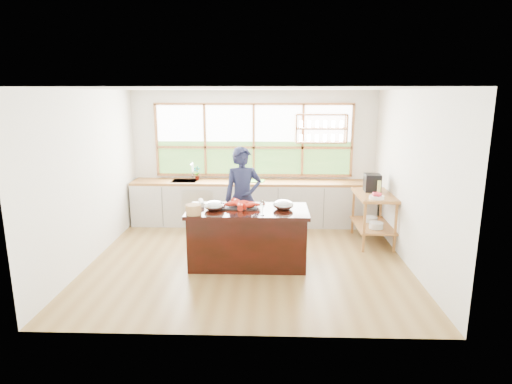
{
  "coord_description": "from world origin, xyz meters",
  "views": [
    {
      "loc": [
        0.34,
        -6.52,
        2.64
      ],
      "look_at": [
        0.12,
        0.15,
        1.09
      ],
      "focal_mm": 30.0,
      "sensor_mm": 36.0,
      "label": 1
    }
  ],
  "objects_px": {
    "cook": "(243,198)",
    "espresso_machine": "(372,183)",
    "wicker_basket": "(194,210)",
    "island": "(248,237)"
  },
  "relations": [
    {
      "from": "wicker_basket",
      "to": "espresso_machine",
      "type": "bearing_deg",
      "value": 28.74
    },
    {
      "from": "espresso_machine",
      "to": "island",
      "type": "bearing_deg",
      "value": -147.4
    },
    {
      "from": "cook",
      "to": "espresso_machine",
      "type": "distance_m",
      "value": 2.38
    },
    {
      "from": "espresso_machine",
      "to": "wicker_basket",
      "type": "height_order",
      "value": "espresso_machine"
    },
    {
      "from": "cook",
      "to": "wicker_basket",
      "type": "height_order",
      "value": "cook"
    },
    {
      "from": "cook",
      "to": "wicker_basket",
      "type": "relative_size",
      "value": 7.6
    },
    {
      "from": "cook",
      "to": "wicker_basket",
      "type": "distance_m",
      "value": 1.27
    },
    {
      "from": "island",
      "to": "espresso_machine",
      "type": "height_order",
      "value": "espresso_machine"
    },
    {
      "from": "cook",
      "to": "espresso_machine",
      "type": "xyz_separation_m",
      "value": [
        2.31,
        0.55,
        0.18
      ]
    },
    {
      "from": "island",
      "to": "wicker_basket",
      "type": "height_order",
      "value": "wicker_basket"
    }
  ]
}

